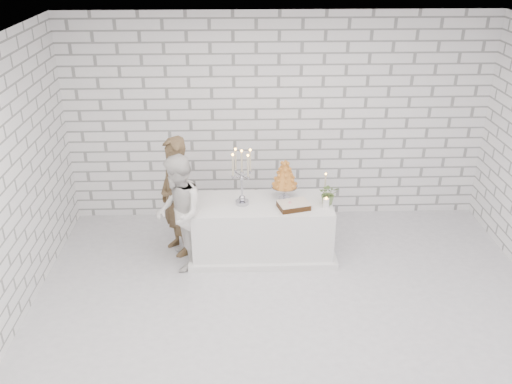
% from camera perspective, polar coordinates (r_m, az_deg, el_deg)
% --- Properties ---
extents(ground, '(6.00, 5.00, 0.01)m').
position_cam_1_polar(ground, '(6.45, 3.59, -12.49)').
color(ground, silver).
rests_on(ground, ground).
extents(ceiling, '(6.00, 5.00, 0.01)m').
position_cam_1_polar(ceiling, '(5.18, 4.51, 14.69)').
color(ceiling, white).
rests_on(ceiling, ground).
extents(wall_back, '(6.00, 0.01, 3.00)m').
position_cam_1_polar(wall_back, '(7.97, 2.26, 7.47)').
color(wall_back, white).
rests_on(wall_back, ground).
extents(wall_front, '(6.00, 0.01, 3.00)m').
position_cam_1_polar(wall_front, '(3.59, 8.01, -18.11)').
color(wall_front, white).
rests_on(wall_front, ground).
extents(cake_table, '(1.80, 0.80, 0.75)m').
position_cam_1_polar(cake_table, '(7.35, 0.64, -3.74)').
color(cake_table, white).
rests_on(cake_table, ground).
extents(groom, '(0.65, 0.71, 1.62)m').
position_cam_1_polar(groom, '(7.27, -8.24, -0.49)').
color(groom, '#4F3B25').
rests_on(groom, ground).
extents(bride, '(0.67, 0.80, 1.51)m').
position_cam_1_polar(bride, '(6.97, -7.91, -2.18)').
color(bride, white).
rests_on(bride, ground).
extents(candelabra, '(0.35, 0.35, 0.75)m').
position_cam_1_polar(candelabra, '(6.98, -1.46, 1.50)').
color(candelabra, '#A6A6B1').
rests_on(candelabra, cake_table).
extents(croquembouche, '(0.38, 0.38, 0.55)m').
position_cam_1_polar(croquembouche, '(7.20, 2.96, 1.36)').
color(croquembouche, '#B96A21').
rests_on(croquembouche, cake_table).
extents(chocolate_cake, '(0.43, 0.36, 0.08)m').
position_cam_1_polar(chocolate_cake, '(7.04, 3.88, -1.37)').
color(chocolate_cake, black).
rests_on(chocolate_cake, cake_table).
extents(pillar_candle, '(0.09, 0.09, 0.12)m').
position_cam_1_polar(pillar_candle, '(7.09, 7.20, -1.13)').
color(pillar_candle, white).
rests_on(pillar_candle, cake_table).
extents(extra_taper, '(0.06, 0.06, 0.32)m').
position_cam_1_polar(extra_taper, '(7.32, 7.11, 0.63)').
color(extra_taper, '#C2B899').
rests_on(extra_taper, cake_table).
extents(flowers, '(0.28, 0.25, 0.29)m').
position_cam_1_polar(flowers, '(7.15, 7.49, -0.15)').
color(flowers, olive).
rests_on(flowers, cake_table).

